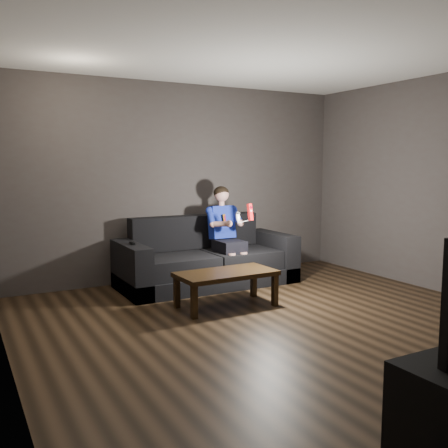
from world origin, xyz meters
TOP-DOWN VIEW (x-y plane):
  - floor at (0.00, 0.00)m, footprint 5.00×5.00m
  - back_wall at (0.00, 2.50)m, footprint 5.00×0.04m
  - left_wall at (-2.50, 0.00)m, footprint 0.04×5.00m
  - ceiling at (0.00, 0.00)m, footprint 5.00×5.00m
  - sofa at (0.09, 1.94)m, footprint 2.32×1.00m
  - child at (0.36, 1.88)m, footprint 0.49×0.60m
  - wii_remote_red at (0.45, 1.41)m, footprint 0.06×0.09m
  - nunchuk_white at (0.27, 1.42)m, footprint 0.07×0.09m
  - wii_remote_black at (-0.95, 1.85)m, footprint 0.04×0.15m
  - coffee_table at (-0.18, 0.88)m, footprint 1.13×0.59m

SIDE VIEW (x-z plane):
  - floor at x=0.00m, z-range 0.00..0.00m
  - sofa at x=0.09m, z-range -0.16..0.74m
  - coffee_table at x=-0.18m, z-range 0.15..0.55m
  - wii_remote_black at x=-0.95m, z-range 0.63..0.66m
  - child at x=0.36m, z-range 0.16..1.37m
  - nunchuk_white at x=0.27m, z-range 0.87..1.01m
  - wii_remote_red at x=0.45m, z-range 0.89..1.11m
  - back_wall at x=0.00m, z-range 0.00..2.70m
  - left_wall at x=-2.50m, z-range 0.00..2.70m
  - ceiling at x=0.00m, z-range 2.69..2.71m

